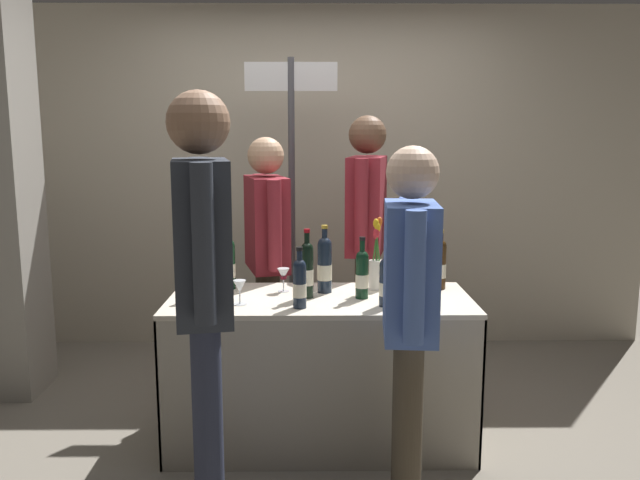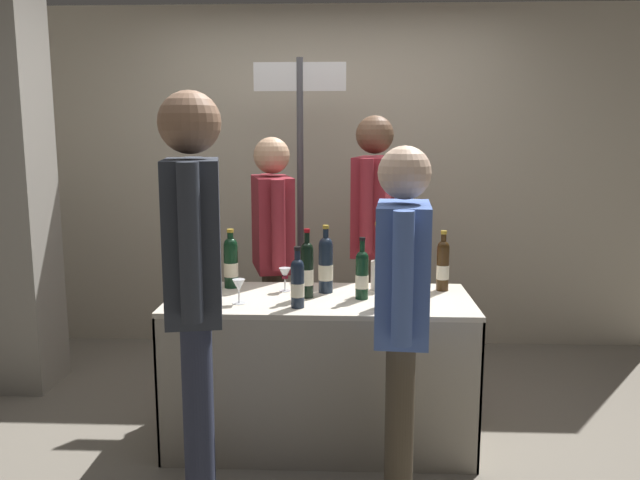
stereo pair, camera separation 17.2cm
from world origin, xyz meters
name	(u,v)px [view 1 (the left image)]	position (x,y,z in m)	size (l,w,h in m)	color
ground_plane	(320,439)	(0.00, 0.00, 0.00)	(12.00, 12.00, 0.00)	gray
back_partition	(318,179)	(0.00, 1.69, 1.27)	(5.01, 0.12, 2.54)	#B2A893
tasting_table	(320,344)	(0.00, 0.00, 0.53)	(1.55, 0.67, 0.78)	beige
featured_wine_bottle	(300,282)	(-0.10, -0.20, 0.90)	(0.07, 0.07, 0.30)	#192333
display_bottle_0	(307,269)	(-0.07, 0.00, 0.93)	(0.07, 0.07, 0.36)	black
display_bottle_1	(325,264)	(0.03, 0.11, 0.93)	(0.08, 0.08, 0.36)	#192333
display_bottle_2	(207,270)	(-0.58, 0.03, 0.92)	(0.07, 0.07, 0.32)	#38230F
display_bottle_3	(386,281)	(0.32, -0.17, 0.90)	(0.07, 0.07, 0.30)	#192333
display_bottle_4	(228,263)	(-0.49, 0.20, 0.92)	(0.08, 0.08, 0.32)	black
display_bottle_5	(362,273)	(0.21, -0.02, 0.91)	(0.07, 0.07, 0.32)	black
display_bottle_6	(440,263)	(0.65, 0.18, 0.92)	(0.07, 0.07, 0.32)	#38230F
wine_glass_near_vendor	(283,275)	(-0.19, 0.13, 0.87)	(0.06, 0.06, 0.13)	silver
wine_glass_mid	(240,288)	(-0.40, -0.13, 0.86)	(0.07, 0.07, 0.12)	silver
flower_vase	(377,264)	(0.31, 0.18, 0.92)	(0.09, 0.09, 0.39)	silver
brochure_stand	(403,280)	(0.43, 0.01, 0.87)	(0.18, 0.01, 0.17)	silver
vendor_presenter	(267,243)	(-0.32, 0.63, 0.95)	(0.31, 0.58, 1.59)	#4C4233
vendor_assistant	(366,223)	(0.30, 0.83, 1.05)	(0.30, 0.63, 1.72)	#4C4233
taster_foreground_right	(203,271)	(-0.47, -0.73, 1.08)	(0.28, 0.57, 1.78)	#2D3347
taster_foreground_left	(410,301)	(0.36, -0.64, 0.93)	(0.24, 0.55, 1.57)	#4C4233
booth_signpost	(292,177)	(-0.18, 1.05, 1.33)	(0.60, 0.04, 2.10)	#47474C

